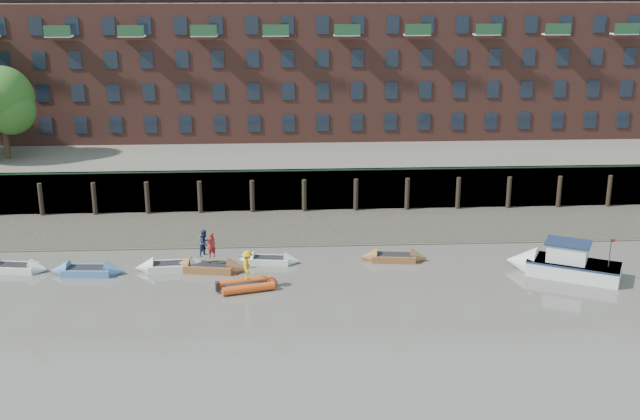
{
  "coord_description": "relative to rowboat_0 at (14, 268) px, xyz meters",
  "views": [
    {
      "loc": [
        0.08,
        -37.49,
        18.7
      ],
      "look_at": [
        2.7,
        12.0,
        3.2
      ],
      "focal_mm": 45.0,
      "sensor_mm": 36.0,
      "label": 1
    }
  ],
  "objects": [
    {
      "name": "rowboat_1",
      "position": [
        4.72,
        -0.79,
        0.01
      ],
      "size": [
        4.73,
        1.65,
        1.35
      ],
      "rotation": [
        0.0,
        0.0,
        -0.07
      ],
      "color": "#4772AA",
      "rests_on": "ground"
    },
    {
      "name": "person_rower_b",
      "position": [
        12.0,
        -0.32,
        1.56
      ],
      "size": [
        1.01,
        1.05,
        1.7
      ],
      "primitive_type": "imported",
      "rotation": [
        0.0,
        0.0,
        0.92
      ],
      "color": "#19233F",
      "rests_on": "rowboat_3"
    },
    {
      "name": "rowboat_4",
      "position": [
        16.0,
        0.56,
        -0.02
      ],
      "size": [
        4.07,
        1.65,
        1.15
      ],
      "rotation": [
        0.0,
        0.0,
        -0.13
      ],
      "color": "silver",
      "rests_on": "ground"
    },
    {
      "name": "rib_tender",
      "position": [
        14.81,
        -3.62,
        0.03
      ],
      "size": [
        3.51,
        2.36,
        0.59
      ],
      "rotation": [
        0.0,
        0.0,
        0.27
      ],
      "color": "#D04513",
      "rests_on": "ground"
    },
    {
      "name": "rowboat_0",
      "position": [
        0.0,
        0.0,
        0.0
      ],
      "size": [
        4.52,
        1.91,
        1.27
      ],
      "rotation": [
        0.0,
        0.0,
        -0.15
      ],
      "color": "silver",
      "rests_on": "ground"
    },
    {
      "name": "mud_band",
      "position": [
        16.63,
        4.25,
        -0.22
      ],
      "size": [
        110.0,
        1.6,
        0.1
      ],
      "primitive_type": "cube",
      "color": "#4C4336",
      "rests_on": "ground"
    },
    {
      "name": "bank_terrace",
      "position": [
        16.63,
        25.65,
        1.38
      ],
      "size": [
        110.0,
        28.0,
        3.2
      ],
      "primitive_type": "cube",
      "color": "#5E594D",
      "rests_on": "ground"
    },
    {
      "name": "apartment_terrace",
      "position": [
        16.63,
        26.64,
        12.6
      ],
      "size": [
        80.6,
        15.56,
        20.98
      ],
      "color": "brown",
      "rests_on": "bank_terrace"
    },
    {
      "name": "person_rib_crew",
      "position": [
        14.78,
        -3.58,
        1.24
      ],
      "size": [
        0.72,
        1.21,
        1.83
      ],
      "primitive_type": "imported",
      "rotation": [
        0.0,
        0.0,
        1.53
      ],
      "color": "orange",
      "rests_on": "rib_tender"
    },
    {
      "name": "rowboat_6",
      "position": [
        24.07,
        0.59,
        0.0
      ],
      "size": [
        4.49,
        1.72,
        1.27
      ],
      "rotation": [
        0.0,
        0.0,
        -0.1
      ],
      "color": "brown",
      "rests_on": "ground"
    },
    {
      "name": "river_wall",
      "position": [
        16.63,
        12.03,
        1.37
      ],
      "size": [
        110.0,
        1.23,
        3.3
      ],
      "color": "#2D2A26",
      "rests_on": "ground"
    },
    {
      "name": "motor_launch",
      "position": [
        33.72,
        -2.25,
        0.5
      ],
      "size": [
        7.12,
        5.11,
        2.83
      ],
      "rotation": [
        0.0,
        0.0,
        2.67
      ],
      "color": "silver",
      "rests_on": "ground"
    },
    {
      "name": "ground",
      "position": [
        16.63,
        -10.35,
        -0.22
      ],
      "size": [
        220.0,
        220.0,
        0.0
      ],
      "primitive_type": "plane",
      "color": "#5F5B53",
      "rests_on": "ground"
    },
    {
      "name": "rowboat_2",
      "position": [
        9.89,
        -0.29,
        0.01
      ],
      "size": [
        4.68,
        1.66,
        1.33
      ],
      "rotation": [
        0.0,
        0.0,
        0.07
      ],
      "color": "silver",
      "rests_on": "ground"
    },
    {
      "name": "person_rower_a",
      "position": [
        12.44,
        -0.68,
        1.53
      ],
      "size": [
        0.72,
        0.67,
        1.64
      ],
      "primitive_type": "imported",
      "rotation": [
        0.0,
        0.0,
        3.75
      ],
      "color": "maroon",
      "rests_on": "rowboat_3"
    },
    {
      "name": "foreshore",
      "position": [
        16.63,
        7.65,
        -0.22
      ],
      "size": [
        110.0,
        8.0,
        0.5
      ],
      "primitive_type": "cube",
      "color": "#3D382F",
      "rests_on": "ground"
    },
    {
      "name": "rowboat_3",
      "position": [
        12.26,
        -0.61,
        0.02
      ],
      "size": [
        4.94,
        2.22,
        1.38
      ],
      "rotation": [
        0.0,
        0.0,
        -0.18
      ],
      "color": "brown",
      "rests_on": "ground"
    }
  ]
}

